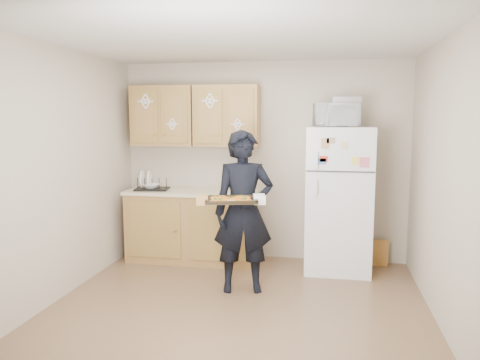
# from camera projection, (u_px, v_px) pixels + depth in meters

# --- Properties ---
(floor) EXTENTS (3.60, 3.60, 0.00)m
(floor) POSITION_uv_depth(u_px,v_px,m) (236.00, 311.00, 4.39)
(floor) COLOR brown
(floor) RESTS_ON ground
(ceiling) EXTENTS (3.60, 3.60, 0.00)m
(ceiling) POSITION_uv_depth(u_px,v_px,m) (236.00, 37.00, 4.06)
(ceiling) COLOR silver
(ceiling) RESTS_ON wall_back
(wall_back) EXTENTS (3.60, 0.04, 2.50)m
(wall_back) POSITION_uv_depth(u_px,v_px,m) (263.00, 161.00, 5.98)
(wall_back) COLOR #B3A591
(wall_back) RESTS_ON floor
(wall_front) EXTENTS (3.60, 0.04, 2.50)m
(wall_front) POSITION_uv_depth(u_px,v_px,m) (170.00, 224.00, 2.47)
(wall_front) COLOR #B3A591
(wall_front) RESTS_ON floor
(wall_left) EXTENTS (0.04, 3.60, 2.50)m
(wall_left) POSITION_uv_depth(u_px,v_px,m) (55.00, 175.00, 4.55)
(wall_left) COLOR #B3A591
(wall_left) RESTS_ON floor
(wall_right) EXTENTS (0.04, 3.60, 2.50)m
(wall_right) POSITION_uv_depth(u_px,v_px,m) (447.00, 185.00, 3.89)
(wall_right) COLOR #B3A591
(wall_right) RESTS_ON floor
(refrigerator) EXTENTS (0.75, 0.70, 1.70)m
(refrigerator) POSITION_uv_depth(u_px,v_px,m) (339.00, 199.00, 5.50)
(refrigerator) COLOR white
(refrigerator) RESTS_ON floor
(base_cabinet) EXTENTS (1.60, 0.60, 0.86)m
(base_cabinet) POSITION_uv_depth(u_px,v_px,m) (193.00, 227.00, 5.93)
(base_cabinet) COLOR olive
(base_cabinet) RESTS_ON floor
(countertop) EXTENTS (1.64, 0.64, 0.04)m
(countertop) POSITION_uv_depth(u_px,v_px,m) (192.00, 192.00, 5.87)
(countertop) COLOR beige
(countertop) RESTS_ON base_cabinet
(upper_cab_left) EXTENTS (0.80, 0.33, 0.75)m
(upper_cab_left) POSITION_uv_depth(u_px,v_px,m) (164.00, 116.00, 5.95)
(upper_cab_left) COLOR olive
(upper_cab_left) RESTS_ON wall_back
(upper_cab_right) EXTENTS (0.80, 0.33, 0.75)m
(upper_cab_right) POSITION_uv_depth(u_px,v_px,m) (227.00, 116.00, 5.80)
(upper_cab_right) COLOR olive
(upper_cab_right) RESTS_ON wall_back
(cereal_box) EXTENTS (0.20, 0.07, 0.32)m
(cereal_box) POSITION_uv_depth(u_px,v_px,m) (379.00, 253.00, 5.73)
(cereal_box) COLOR gold
(cereal_box) RESTS_ON floor
(person) EXTENTS (0.69, 0.54, 1.68)m
(person) POSITION_uv_depth(u_px,v_px,m) (244.00, 212.00, 4.82)
(person) COLOR black
(person) RESTS_ON floor
(baking_tray) EXTENTS (0.57, 0.47, 0.04)m
(baking_tray) POSITION_uv_depth(u_px,v_px,m) (231.00, 200.00, 4.53)
(baking_tray) COLOR black
(baking_tray) RESTS_ON person
(pizza_front_left) EXTENTS (0.16, 0.16, 0.02)m
(pizza_front_left) POSITION_uv_depth(u_px,v_px,m) (219.00, 200.00, 4.44)
(pizza_front_left) COLOR orange
(pizza_front_left) RESTS_ON baking_tray
(pizza_front_right) EXTENTS (0.16, 0.16, 0.02)m
(pizza_front_right) POSITION_uv_depth(u_px,v_px,m) (243.00, 200.00, 4.45)
(pizza_front_right) COLOR orange
(pizza_front_right) RESTS_ON baking_tray
(pizza_back_left) EXTENTS (0.16, 0.16, 0.02)m
(pizza_back_left) POSITION_uv_depth(u_px,v_px,m) (219.00, 197.00, 4.60)
(pizza_back_left) COLOR orange
(pizza_back_left) RESTS_ON baking_tray
(pizza_back_right) EXTENTS (0.16, 0.16, 0.02)m
(pizza_back_right) POSITION_uv_depth(u_px,v_px,m) (242.00, 197.00, 4.62)
(pizza_back_right) COLOR orange
(pizza_back_right) RESTS_ON baking_tray
(pizza_center) EXTENTS (0.16, 0.16, 0.02)m
(pizza_center) POSITION_uv_depth(u_px,v_px,m) (231.00, 199.00, 4.53)
(pizza_center) COLOR orange
(pizza_center) RESTS_ON baking_tray
(microwave) EXTENTS (0.54, 0.42, 0.27)m
(microwave) POSITION_uv_depth(u_px,v_px,m) (336.00, 115.00, 5.33)
(microwave) COLOR white
(microwave) RESTS_ON refrigerator
(foil_pan) EXTENTS (0.33, 0.23, 0.07)m
(foil_pan) POSITION_uv_depth(u_px,v_px,m) (346.00, 100.00, 5.31)
(foil_pan) COLOR #B7B6BD
(foil_pan) RESTS_ON microwave
(dish_rack) EXTENTS (0.45, 0.36, 0.16)m
(dish_rack) POSITION_uv_depth(u_px,v_px,m) (152.00, 183.00, 5.90)
(dish_rack) COLOR black
(dish_rack) RESTS_ON countertop
(bowl) EXTENTS (0.25, 0.25, 0.05)m
(bowl) POSITION_uv_depth(u_px,v_px,m) (151.00, 186.00, 5.91)
(bowl) COLOR white
(bowl) RESTS_ON dish_rack
(soap_bottle) EXTENTS (0.09, 0.09, 0.18)m
(soap_bottle) POSITION_uv_depth(u_px,v_px,m) (245.00, 186.00, 5.60)
(soap_bottle) COLOR white
(soap_bottle) RESTS_ON countertop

